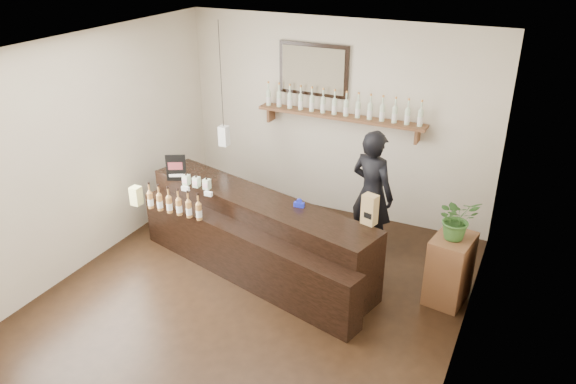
{
  "coord_description": "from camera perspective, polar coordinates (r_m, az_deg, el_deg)",
  "views": [
    {
      "loc": [
        2.65,
        -4.62,
        3.86
      ],
      "look_at": [
        0.11,
        0.7,
        1.07
      ],
      "focal_mm": 35.0,
      "sensor_mm": 36.0,
      "label": 1
    }
  ],
  "objects": [
    {
      "name": "potted_plant",
      "position": [
        6.26,
        16.81,
        -2.58
      ],
      "size": [
        0.57,
        0.55,
        0.48
      ],
      "primitive_type": "imported",
      "rotation": [
        0.0,
        0.0,
        0.64
      ],
      "color": "#325D25",
      "rests_on": "side_cabinet"
    },
    {
      "name": "shopkeeper",
      "position": [
        7.05,
        8.58,
        0.63
      ],
      "size": [
        0.8,
        0.66,
        1.89
      ],
      "primitive_type": "imported",
      "rotation": [
        0.0,
        0.0,
        2.8
      ],
      "color": "black",
      "rests_on": "ground"
    },
    {
      "name": "tape_dispenser",
      "position": [
        6.51,
        1.14,
        -1.2
      ],
      "size": [
        0.13,
        0.06,
        0.1
      ],
      "color": "#1923B0",
      "rests_on": "counter"
    },
    {
      "name": "room_shell",
      "position": [
        5.74,
        -4.01,
        3.26
      ],
      "size": [
        5.0,
        5.0,
        5.0
      ],
      "color": "beige",
      "rests_on": "ground"
    },
    {
      "name": "side_cabinet",
      "position": [
        6.58,
        16.11,
        -7.5
      ],
      "size": [
        0.48,
        0.6,
        0.8
      ],
      "color": "brown",
      "rests_on": "ground"
    },
    {
      "name": "counter",
      "position": [
        6.89,
        -3.48,
        -4.57
      ],
      "size": [
        3.29,
        1.67,
        1.06
      ],
      "color": "black",
      "rests_on": "ground"
    },
    {
      "name": "ground",
      "position": [
        6.57,
        -3.55,
        -10.64
      ],
      "size": [
        5.0,
        5.0,
        0.0
      ],
      "primitive_type": "plane",
      "color": "black",
      "rests_on": "ground"
    },
    {
      "name": "promo_sign",
      "position": [
        7.27,
        -11.31,
        2.41
      ],
      "size": [
        0.23,
        0.14,
        0.35
      ],
      "color": "black",
      "rests_on": "counter"
    },
    {
      "name": "back_wall_decor",
      "position": [
        7.82,
        3.71,
        9.66
      ],
      "size": [
        2.66,
        0.96,
        1.69
      ],
      "color": "brown",
      "rests_on": "ground"
    },
    {
      "name": "paper_bag",
      "position": [
        6.15,
        8.3,
        -1.77
      ],
      "size": [
        0.18,
        0.16,
        0.35
      ],
      "color": "olive",
      "rests_on": "counter"
    }
  ]
}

